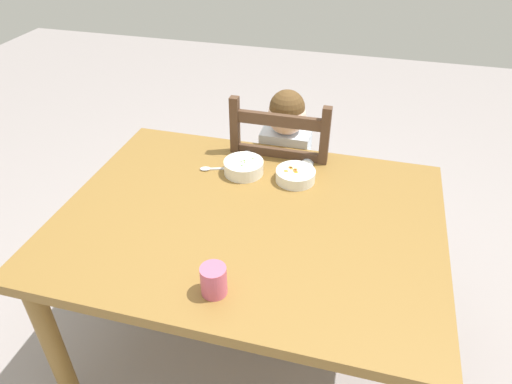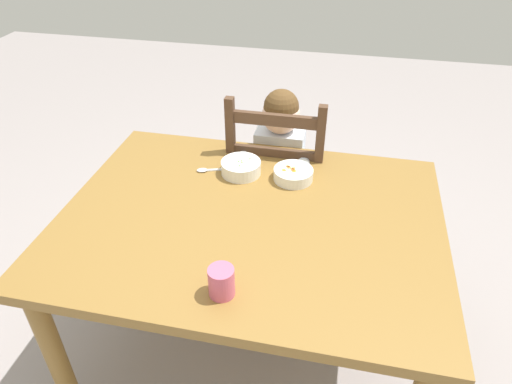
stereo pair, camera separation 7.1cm
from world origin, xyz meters
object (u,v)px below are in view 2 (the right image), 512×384
object	(u,v)px
dining_chair	(278,189)
spoon	(207,170)
bowl_of_carrots	(293,174)
dining_table	(250,236)
bowl_of_peas	(241,167)
drinking_cup	(221,282)
child_figure	(279,159)

from	to	relation	value
dining_chair	spoon	distance (m)	0.48
dining_chair	bowl_of_carrots	xyz separation A→B (m)	(0.11, -0.30, 0.29)
dining_table	bowl_of_carrots	size ratio (longest dim) A/B	8.68
bowl_of_peas	drinking_cup	xyz separation A→B (m)	(0.09, -0.64, 0.02)
dining_table	dining_chair	world-z (taller)	dining_chair
bowl_of_carrots	dining_chair	bearing A→B (deg)	109.60
child_figure	spoon	xyz separation A→B (m)	(-0.25, -0.30, 0.10)
child_figure	bowl_of_carrots	bearing A→B (deg)	-70.08
spoon	drinking_cup	size ratio (longest dim) A/B	1.44
child_figure	spoon	bearing A→B (deg)	-128.86
bowl_of_carrots	drinking_cup	distance (m)	0.65
dining_chair	spoon	world-z (taller)	dining_chair
dining_chair	bowl_of_carrots	bearing A→B (deg)	-70.40
bowl_of_peas	spoon	size ratio (longest dim) A/B	1.17
dining_table	spoon	size ratio (longest dim) A/B	9.90
dining_table	spoon	xyz separation A→B (m)	(-0.24, 0.25, 0.10)
child_figure	bowl_of_carrots	world-z (taller)	child_figure
dining_chair	child_figure	world-z (taller)	dining_chair
dining_table	child_figure	xyz separation A→B (m)	(0.01, 0.56, -0.00)
dining_chair	bowl_of_carrots	size ratio (longest dim) A/B	6.32
bowl_of_peas	dining_chair	bearing A→B (deg)	70.33
dining_chair	drinking_cup	size ratio (longest dim) A/B	10.38
child_figure	bowl_of_carrots	distance (m)	0.33
dining_table	child_figure	size ratio (longest dim) A/B	1.40
dining_chair	bowl_of_peas	bearing A→B (deg)	-109.67
bowl_of_peas	dining_table	bearing A→B (deg)	-70.01
child_figure	spoon	world-z (taller)	child_figure
dining_table	drinking_cup	world-z (taller)	drinking_cup
dining_table	bowl_of_carrots	distance (m)	0.31
bowl_of_carrots	spoon	xyz separation A→B (m)	(-0.35, -0.01, -0.02)
dining_table	spoon	world-z (taller)	spoon
dining_table	bowl_of_carrots	bearing A→B (deg)	66.58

